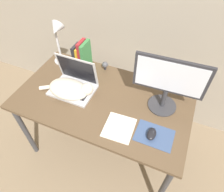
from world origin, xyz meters
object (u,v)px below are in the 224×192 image
laptop (74,84)px  book_row (82,55)px  external_monitor (168,82)px  webcam (105,65)px  computer_mouse (152,134)px  notepad (119,128)px  cat (70,89)px  desk_lamp (57,36)px

laptop → book_row: size_ratio=1.33×
external_monitor → webcam: size_ratio=6.11×
laptop → external_monitor: size_ratio=0.72×
external_monitor → webcam: 0.64m
laptop → book_row: 0.30m
laptop → computer_mouse: (0.70, -0.19, -0.03)m
external_monitor → computer_mouse: 0.36m
laptop → computer_mouse: laptop is taller
external_monitor → notepad: external_monitor is taller
laptop → cat: (0.00, -0.06, 0.00)m
computer_mouse → desk_lamp: size_ratio=0.23×
computer_mouse → notepad: bearing=-173.1°
laptop → webcam: bearing=67.9°
cat → laptop: bearing=92.6°
laptop → notepad: (0.48, -0.22, -0.05)m
computer_mouse → webcam: size_ratio=1.25×
webcam → desk_lamp: bearing=-168.4°
book_row → desk_lamp: desk_lamp is taller
computer_mouse → external_monitor: bearing=89.2°
laptop → notepad: 0.53m
laptop → external_monitor: bearing=7.7°
cat → book_row: size_ratio=1.72×
computer_mouse → webcam: webcam is taller
cat → notepad: size_ratio=1.99×
computer_mouse → desk_lamp: (-0.96, 0.43, 0.26)m
notepad → external_monitor: bearing=54.2°
desk_lamp → webcam: size_ratio=5.44×
external_monitor → desk_lamp: size_ratio=1.12×
webcam → notepad: bearing=-57.0°
book_row → computer_mouse: bearing=-31.5°
computer_mouse → notepad: (-0.22, -0.03, -0.02)m
cat → notepad: (0.47, -0.15, -0.05)m
book_row → external_monitor: bearing=-13.6°
laptop → notepad: laptop is taller
cat → external_monitor: external_monitor is taller
laptop → book_row: bearing=104.4°
cat → webcam: size_ratio=5.65×
webcam → cat: bearing=-108.4°
cat → book_row: 0.36m
book_row → desk_lamp: size_ratio=0.60×
cat → book_row: bearing=102.3°
external_monitor → book_row: 0.81m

